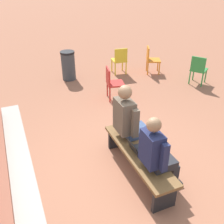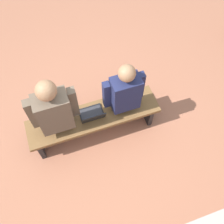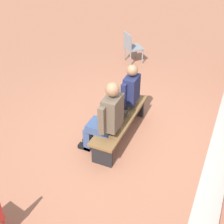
{
  "view_description": "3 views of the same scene",
  "coord_description": "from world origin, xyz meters",
  "px_view_note": "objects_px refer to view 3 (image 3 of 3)",
  "views": [
    {
      "loc": [
        -3.03,
        1.53,
        3.1
      ],
      "look_at": [
        0.44,
        0.05,
        0.94
      ],
      "focal_mm": 42.0,
      "sensor_mm": 36.0,
      "label": 1
    },
    {
      "loc": [
        0.2,
        1.53,
        3.52
      ],
      "look_at": [
        -0.28,
        0.14,
        0.97
      ],
      "focal_mm": 42.0,
      "sensor_mm": 36.0,
      "label": 2
    },
    {
      "loc": [
        4.15,
        1.53,
        3.8
      ],
      "look_at": [
        -0.04,
        -0.31,
        0.6
      ],
      "focal_mm": 50.0,
      "sensor_mm": 36.0,
      "label": 3
    }
  ],
  "objects_px": {
    "laptop": "(121,116)",
    "bench": "(120,122)",
    "plastic_chair_far_left": "(131,46)",
    "person_student": "(126,94)",
    "person_adult": "(106,117)"
  },
  "relations": [
    {
      "from": "laptop",
      "to": "plastic_chair_far_left",
      "type": "xyz_separation_m",
      "value": [
        -3.1,
        -0.97,
        -0.02
      ]
    },
    {
      "from": "person_student",
      "to": "person_adult",
      "type": "xyz_separation_m",
      "value": [
        0.89,
        -0.01,
        0.04
      ]
    },
    {
      "from": "laptop",
      "to": "plastic_chair_far_left",
      "type": "distance_m",
      "value": 3.25
    },
    {
      "from": "bench",
      "to": "plastic_chair_far_left",
      "type": "xyz_separation_m",
      "value": [
        -3.09,
        -0.96,
        0.13
      ]
    },
    {
      "from": "person_adult",
      "to": "plastic_chair_far_left",
      "type": "xyz_separation_m",
      "value": [
        -3.55,
        -0.89,
        -0.27
      ]
    },
    {
      "from": "bench",
      "to": "person_adult",
      "type": "xyz_separation_m",
      "value": [
        0.46,
        -0.07,
        0.4
      ]
    },
    {
      "from": "bench",
      "to": "plastic_chair_far_left",
      "type": "distance_m",
      "value": 3.23
    },
    {
      "from": "bench",
      "to": "person_adult",
      "type": "relative_size",
      "value": 1.26
    },
    {
      "from": "laptop",
      "to": "bench",
      "type": "bearing_deg",
      "value": -141.98
    },
    {
      "from": "bench",
      "to": "plastic_chair_far_left",
      "type": "bearing_deg",
      "value": -162.77
    },
    {
      "from": "laptop",
      "to": "plastic_chair_far_left",
      "type": "relative_size",
      "value": 0.38
    },
    {
      "from": "person_student",
      "to": "laptop",
      "type": "distance_m",
      "value": 0.5
    },
    {
      "from": "person_adult",
      "to": "plastic_chair_far_left",
      "type": "bearing_deg",
      "value": -166.01
    },
    {
      "from": "bench",
      "to": "laptop",
      "type": "xyz_separation_m",
      "value": [
        0.02,
        0.01,
        0.15
      ]
    },
    {
      "from": "bench",
      "to": "person_student",
      "type": "distance_m",
      "value": 0.56
    }
  ]
}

